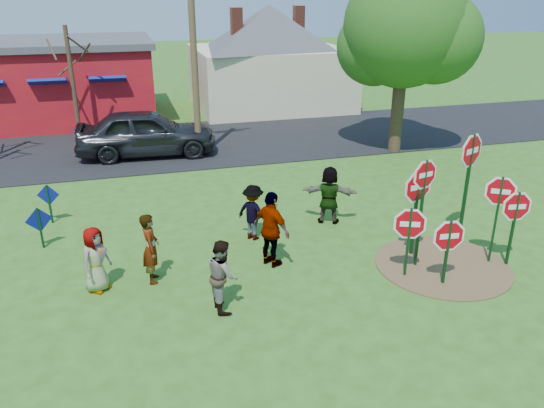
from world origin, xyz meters
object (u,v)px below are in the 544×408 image
(stop_sign_c, at_px, (499,200))
(stop_sign_d, at_px, (470,160))
(leafy_tree, at_px, (407,32))
(person_b, at_px, (151,248))
(suv, at_px, (147,132))
(utility_pole, at_px, (194,48))
(person_a, at_px, (96,259))
(stop_sign_a, at_px, (409,228))
(stop_sign_b, at_px, (424,186))

(stop_sign_c, distance_m, stop_sign_d, 1.55)
(leafy_tree, bearing_deg, stop_sign_c, -104.78)
(stop_sign_d, relative_size, person_b, 1.81)
(suv, bearing_deg, stop_sign_d, -138.88)
(person_b, distance_m, leafy_tree, 13.51)
(person_b, distance_m, utility_pole, 10.06)
(person_a, relative_size, leafy_tree, 0.21)
(stop_sign_c, height_order, person_a, stop_sign_c)
(stop_sign_a, height_order, person_b, stop_sign_a)
(person_b, xyz_separation_m, leafy_tree, (10.35, 7.80, 3.82))
(stop_sign_b, xyz_separation_m, person_b, (-6.11, 1.03, -1.22))
(stop_sign_c, bearing_deg, person_a, -155.16)
(stop_sign_b, distance_m, leafy_tree, 10.14)
(suv, xyz_separation_m, utility_pole, (1.92, -0.79, 3.23))
(stop_sign_a, relative_size, suv, 0.34)
(stop_sign_b, relative_size, leafy_tree, 0.39)
(stop_sign_b, height_order, utility_pole, utility_pole)
(stop_sign_c, relative_size, person_a, 1.55)
(stop_sign_a, xyz_separation_m, stop_sign_c, (2.30, 0.03, 0.42))
(stop_sign_a, bearing_deg, utility_pole, 128.94)
(person_b, bearing_deg, leafy_tree, -50.00)
(stop_sign_c, relative_size, stop_sign_d, 0.78)
(stop_sign_b, bearing_deg, stop_sign_a, -157.73)
(stop_sign_d, xyz_separation_m, person_b, (-8.09, -0.09, -1.33))
(stop_sign_d, bearing_deg, suv, 104.19)
(stop_sign_a, distance_m, leafy_tree, 10.89)
(suv, distance_m, leafy_tree, 10.70)
(stop_sign_a, xyz_separation_m, utility_pole, (-3.18, 10.55, 2.97))
(person_a, bearing_deg, person_b, -45.38)
(person_b, relative_size, utility_pole, 0.21)
(stop_sign_d, xyz_separation_m, suv, (-7.55, 9.86, -1.20))
(utility_pole, distance_m, leafy_tree, 8.03)
(stop_sign_a, xyz_separation_m, suv, (-5.09, 11.33, -0.26))
(stop_sign_a, xyz_separation_m, leafy_tree, (4.72, 9.19, 3.44))
(person_a, distance_m, person_b, 1.19)
(stop_sign_c, xyz_separation_m, suv, (-7.40, 11.30, -0.67))
(stop_sign_c, relative_size, leafy_tree, 0.32)
(suv, xyz_separation_m, leafy_tree, (9.81, -2.14, 3.70))
(utility_pole, bearing_deg, person_b, -105.00)
(person_b, relative_size, leafy_tree, 0.23)
(stop_sign_d, height_order, person_b, stop_sign_d)
(stop_sign_c, bearing_deg, stop_sign_d, 116.78)
(stop_sign_a, xyz_separation_m, stop_sign_b, (0.48, 0.36, 0.83))
(stop_sign_c, bearing_deg, stop_sign_b, -157.35)
(person_b, height_order, utility_pole, utility_pole)
(suv, bearing_deg, stop_sign_c, -143.14)
(stop_sign_c, bearing_deg, suv, 156.07)
(leafy_tree, bearing_deg, utility_pole, 170.23)
(utility_pole, bearing_deg, suv, 157.72)
(stop_sign_c, xyz_separation_m, person_a, (-9.12, 1.29, -0.87))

